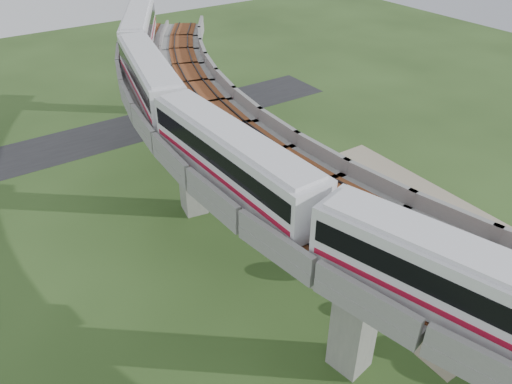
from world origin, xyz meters
TOP-DOWN VIEW (x-y plane):
  - ground at (0.00, 0.00)m, footprint 160.00×160.00m
  - dirt_lot at (14.00, -2.00)m, footprint 18.00×26.00m
  - asphalt_road at (0.00, 30.00)m, footprint 60.00×8.00m
  - viaduct at (3.84, 0.00)m, footprint 19.58×73.98m
  - metro_train at (0.55, 4.95)m, footprint 12.99×61.11m
  - fence at (9.75, 0.00)m, footprint 3.87×38.73m
  - tree_0 at (10.64, 22.62)m, footprint 3.19×3.19m
  - tree_1 at (9.61, 17.47)m, footprint 2.31×2.31m
  - tree_2 at (7.74, 10.73)m, footprint 2.04×2.04m
  - tree_3 at (7.78, 7.29)m, footprint 2.17×2.17m
  - tree_4 at (7.20, 1.11)m, footprint 1.89×1.89m
  - tree_5 at (6.43, -4.12)m, footprint 2.22×2.22m
  - tree_6 at (7.12, -9.47)m, footprint 1.91×1.91m
  - tree_7 at (8.52, -14.69)m, footprint 2.23×2.23m
  - car_white at (12.64, -4.32)m, footprint 1.33×3.20m
  - car_red at (16.41, -0.67)m, footprint 3.40×1.72m
  - car_dark at (10.76, 7.60)m, footprint 4.63×2.68m

SIDE VIEW (x-z plane):
  - ground at x=0.00m, z-range 0.00..0.00m
  - asphalt_road at x=0.00m, z-range 0.00..0.03m
  - dirt_lot at x=14.00m, z-range 0.00..0.04m
  - car_red at x=16.41m, z-range 0.04..1.11m
  - car_white at x=12.64m, z-range 0.04..1.12m
  - car_dark at x=10.76m, z-range 0.04..1.30m
  - fence at x=9.75m, z-range 0.00..1.50m
  - tree_6 at x=7.12m, z-range 0.33..2.62m
  - tree_4 at x=7.20m, z-range 0.37..2.74m
  - tree_1 at x=9.61m, z-range 0.33..2.96m
  - tree_7 at x=8.52m, z-range 0.47..3.31m
  - tree_2 at x=7.74m, z-range 0.52..3.32m
  - tree_5 at x=6.43m, z-range 0.56..3.59m
  - tree_0 at x=10.64m, z-range 0.41..3.96m
  - tree_3 at x=7.78m, z-range 0.70..3.96m
  - viaduct at x=3.84m, z-range 3.35..14.75m
  - metro_train at x=0.55m, z-range 10.49..14.13m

